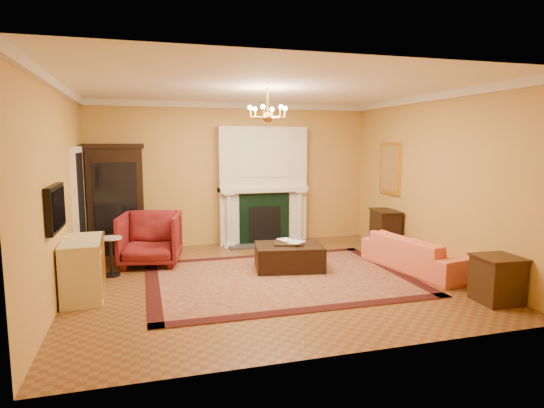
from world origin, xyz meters
name	(u,v)px	position (x,y,z in m)	size (l,w,h in m)	color
floor	(268,279)	(0.00, 0.00, -0.01)	(6.00, 5.50, 0.02)	brown
ceiling	(268,87)	(0.00, 0.00, 3.01)	(6.00, 5.50, 0.02)	white
wall_back	(233,174)	(0.00, 2.76, 1.50)	(6.00, 0.02, 3.00)	#BB9943
wall_front	(343,211)	(0.00, -2.76, 1.50)	(6.00, 0.02, 3.00)	#BB9943
wall_left	(58,191)	(-3.01, 0.00, 1.50)	(0.02, 5.50, 3.00)	#BB9943
wall_right	(434,181)	(3.01, 0.00, 1.50)	(0.02, 5.50, 3.00)	#BB9943
fireplace	(263,188)	(0.60, 2.57, 1.19)	(1.90, 0.70, 2.50)	silver
crown_molding	(253,97)	(0.00, 0.96, 2.94)	(6.00, 5.50, 0.12)	silver
doorway	(80,207)	(-2.95, 1.70, 1.05)	(0.08, 1.05, 2.10)	white
tv_panel	(56,208)	(-2.95, -0.60, 1.35)	(0.09, 0.95, 0.58)	black
gilt_mirror	(390,168)	(2.97, 1.40, 1.65)	(0.06, 0.76, 1.05)	gold
chandelier	(268,114)	(0.00, 0.00, 2.61)	(0.63, 0.55, 0.53)	#B97C33
oriental_rug	(279,278)	(0.18, -0.04, 0.01)	(4.14, 3.10, 0.02)	#4B1310
china_cabinet	(116,201)	(-2.38, 2.49, 1.03)	(1.03, 0.47, 2.06)	black
wingback_armchair	(150,236)	(-1.78, 1.40, 0.52)	(1.01, 0.94, 1.04)	maroon
pedestal_table	(111,254)	(-2.41, 0.85, 0.38)	(0.36, 0.36, 0.65)	black
commode	(83,268)	(-2.73, -0.09, 0.41)	(0.52, 1.11, 0.83)	beige
coral_sofa	(417,248)	(2.57, -0.24, 0.40)	(2.04, 0.60, 0.80)	#E96149
end_table	(497,280)	(2.72, -1.90, 0.31)	(0.53, 0.53, 0.61)	#321E0D
console_table	(385,231)	(2.78, 1.20, 0.40)	(0.41, 0.72, 0.80)	black
leather_ottoman	(289,257)	(0.49, 0.42, 0.23)	(1.13, 0.82, 0.42)	black
ottoman_tray	(289,243)	(0.49, 0.45, 0.45)	(0.50, 0.39, 0.03)	black
book_a	(281,233)	(0.38, 0.55, 0.61)	(0.22, 0.03, 0.29)	gray
book_b	(291,234)	(0.53, 0.44, 0.62)	(0.22, 0.02, 0.30)	gray
topiary_left	(231,175)	(-0.10, 2.53, 1.49)	(0.18, 0.18, 0.48)	tan
topiary_right	(294,174)	(1.29, 2.53, 1.49)	(0.18, 0.18, 0.48)	tan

